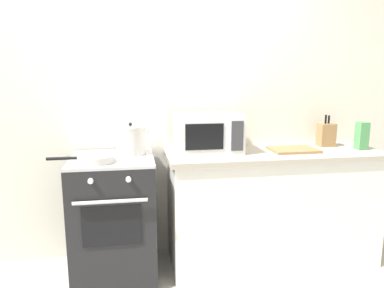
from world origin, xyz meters
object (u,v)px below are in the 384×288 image
stock_pot (131,140)px  cutting_board (293,150)px  frying_pan (95,159)px  stove (114,217)px  microwave (208,133)px  knife_block (326,135)px  pasta_box (362,136)px

stock_pot → cutting_board: bearing=-3.9°
stock_pot → frying_pan: 0.34m
frying_pan → stove: bearing=52.9°
stove → microwave: bearing=6.2°
stove → knife_block: size_ratio=3.49×
stove → frying_pan: size_ratio=2.02×
stock_pot → cutting_board: 1.27m
stock_pot → frying_pan: stock_pot is taller
stove → stock_pot: bearing=31.8°
stove → pasta_box: 2.04m
microwave → stove: bearing=-173.8°
knife_block → pasta_box: size_ratio=1.20×
knife_block → microwave: bearing=-176.5°
stock_pot → microwave: bearing=-0.7°
microwave → knife_block: size_ratio=1.89×
frying_pan → knife_block: size_ratio=1.72×
stove → stock_pot: (0.14, 0.09, 0.57)m
frying_pan → knife_block: bearing=8.4°
stock_pot → knife_block: 1.61m
knife_block → cutting_board: bearing=-158.4°
stock_pot → pasta_box: size_ratio=1.41×
microwave → pasta_box: microwave is taller
microwave → stock_pot: bearing=179.3°
stove → knife_block: knife_block is taller
microwave → knife_block: (1.03, 0.06, -0.05)m
stock_pot → frying_pan: (-0.24, -0.22, -0.08)m
stock_pot → pasta_box: 1.83m
frying_pan → pasta_box: bearing=2.9°
frying_pan → microwave: 0.86m
pasta_box → stock_pot: bearing=176.4°
stock_pot → pasta_box: bearing=-3.6°
stove → frying_pan: frying_pan is taller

